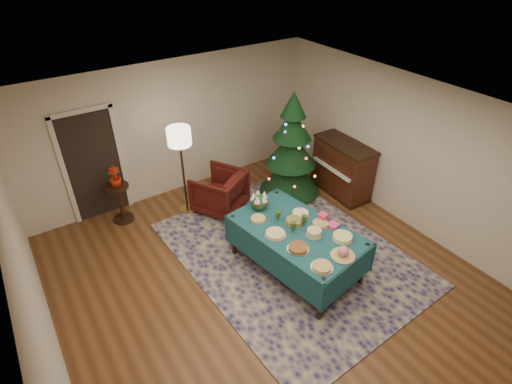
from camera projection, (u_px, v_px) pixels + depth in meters
room_shell at (281, 221)px, 5.38m from camera, size 7.00×7.00×7.00m
doorway at (93, 164)px, 7.19m from camera, size 1.08×0.04×2.16m
rug at (289, 253)px, 6.81m from camera, size 3.36×4.32×0.02m
buffet_table at (297, 238)px, 6.18m from camera, size 1.51×2.22×0.80m
platter_0 at (322, 267)px, 5.40m from camera, size 0.31×0.31×0.05m
platter_1 at (343, 253)px, 5.56m from camera, size 0.36×0.36×0.17m
platter_2 at (342, 237)px, 5.90m from camera, size 0.33×0.33×0.07m
platter_3 at (298, 248)px, 5.71m from camera, size 0.32×0.32×0.06m
platter_4 at (314, 233)px, 5.94m from camera, size 0.25×0.25×0.11m
platter_5 at (320, 224)px, 6.18m from camera, size 0.29×0.29×0.04m
platter_6 at (275, 234)px, 5.97m from camera, size 0.34×0.34×0.06m
platter_7 at (294, 222)px, 6.20m from camera, size 0.30×0.30×0.08m
platter_8 at (300, 213)px, 6.40m from camera, size 0.31×0.31×0.04m
platter_9 at (258, 219)px, 6.28m from camera, size 0.27×0.27×0.04m
goblet_0 at (278, 216)px, 6.22m from camera, size 0.09×0.09×0.19m
goblet_1 at (304, 220)px, 6.12m from camera, size 0.09×0.09×0.19m
goblet_2 at (293, 227)px, 5.99m from camera, size 0.09×0.09×0.19m
napkin_stack at (333, 225)px, 6.15m from camera, size 0.18×0.18×0.04m
gift_box at (323, 217)px, 6.27m from camera, size 0.15×0.15×0.11m
centerpiece at (259, 201)px, 6.48m from camera, size 0.29×0.29×0.33m
armchair at (219, 189)px, 7.66m from camera, size 1.15×1.13×0.89m
floor_lamp at (180, 142)px, 7.04m from camera, size 0.43×0.43×1.76m
side_table at (121, 203)px, 7.41m from camera, size 0.42×0.42×0.76m
potted_plant at (116, 181)px, 7.13m from camera, size 0.21×0.38×0.21m
christmas_tree at (291, 151)px, 7.80m from camera, size 1.54×1.54×2.21m
piano at (342, 169)px, 8.11m from camera, size 0.67×1.33×1.13m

